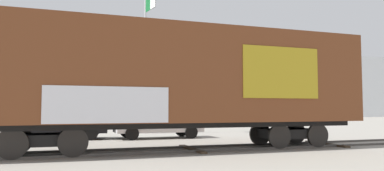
# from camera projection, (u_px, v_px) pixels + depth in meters

# --- Properties ---
(ground_plane) EXTENTS (260.00, 260.00, 0.00)m
(ground_plane) POSITION_uv_depth(u_px,v_px,m) (204.00, 150.00, 13.24)
(ground_plane) COLOR gray
(track) EXTENTS (59.98, 5.41, 0.08)m
(track) POSITION_uv_depth(u_px,v_px,m) (158.00, 150.00, 12.74)
(track) COLOR #4C4742
(track) RESTS_ON ground_plane
(freight_car) EXTENTS (13.87, 3.81, 4.58)m
(freight_car) POSITION_uv_depth(u_px,v_px,m) (180.00, 78.00, 13.16)
(freight_car) COLOR brown
(freight_car) RESTS_ON ground_plane
(flagpole) EXTENTS (0.48, 1.54, 8.52)m
(flagpole) POSITION_uv_depth(u_px,v_px,m) (147.00, 42.00, 21.94)
(flagpole) COLOR silver
(flagpole) RESTS_ON ground_plane
(hillside) EXTENTS (131.81, 32.82, 15.05)m
(hillside) POSITION_uv_depth(u_px,v_px,m) (114.00, 88.00, 69.47)
(hillside) COLOR silver
(hillside) RESTS_ON ground_plane
(parked_car_black) EXTENTS (4.72, 2.15, 1.82)m
(parked_car_black) POSITION_uv_depth(u_px,v_px,m) (58.00, 121.00, 17.70)
(parked_car_black) COLOR black
(parked_car_black) RESTS_ON ground_plane
(parked_car_white) EXTENTS (4.43, 2.07, 1.69)m
(parked_car_white) POSITION_uv_depth(u_px,v_px,m) (157.00, 121.00, 18.41)
(parked_car_white) COLOR silver
(parked_car_white) RESTS_ON ground_plane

